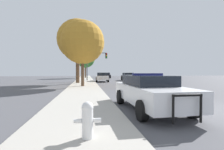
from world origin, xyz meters
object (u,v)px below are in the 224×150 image
Objects in this scene: fire_hydrant at (87,119)px; tree_sidewalk_near at (83,42)px; car_background_midblock at (102,77)px; tree_sidewalk_mid at (78,40)px; car_background_oncoming at (128,76)px; car_background_distant at (106,75)px; police_car at (149,91)px; traffic_light at (95,60)px; tree_sidewalk_far at (85,58)px.

fire_hydrant is 0.12× the size of tree_sidewalk_near.
car_background_midblock is 0.52× the size of tree_sidewalk_mid.
car_background_oncoming is 0.98× the size of car_background_distant.
police_car is 1.09× the size of traffic_light.
tree_sidewalk_far reaches higher than tree_sidewalk_near.
car_background_distant is at bearing 72.87° from tree_sidewalk_mid.
tree_sidewalk_mid is at bearing 98.11° from tree_sidewalk_near.
tree_sidewalk_near reaches higher than traffic_light.
traffic_light is 1.13× the size of car_background_distant.
traffic_light is 0.57× the size of tree_sidewalk_mid.
police_car is at bearing -74.69° from tree_sidewalk_near.
police_car reaches higher than car_background_oncoming.
tree_sidewalk_far reaches higher than fire_hydrant.
tree_sidewalk_mid is at bearing -106.72° from car_background_distant.
tree_sidewalk_far is at bearing 102.88° from car_background_midblock.
tree_sidewalk_mid is at bearing 93.28° from fire_hydrant.
tree_sidewalk_mid is at bearing -92.74° from tree_sidewalk_far.
traffic_light is at bearing 86.52° from fire_hydrant.
police_car is 6.33× the size of fire_hydrant.
car_background_distant is at bearing -95.58° from police_car.
police_car is 1.24× the size of car_background_distant.
fire_hydrant is 27.17m from car_background_oncoming.
car_background_distant is 0.60× the size of tree_sidewalk_far.
car_background_distant reaches higher than fire_hydrant.
tree_sidewalk_mid is (-0.93, -19.33, 0.96)m from tree_sidewalk_far.
police_car is 22.11m from traffic_light.
car_background_distant is at bearing 77.95° from tree_sidewalk_near.
tree_sidewalk_near is (-0.20, -24.43, -0.20)m from tree_sidewalk_far.
car_background_midblock is at bearing -91.55° from police_car.
car_background_distant is (2.21, 35.07, -0.06)m from police_car.
car_background_distant is at bearing 75.98° from traffic_light.
tree_sidewalk_far is 1.04× the size of tree_sidewalk_near.
car_background_oncoming is at bearing 57.78° from tree_sidewalk_near.
car_background_oncoming is 0.59× the size of tree_sidewalk_far.
car_background_oncoming is at bearing 34.35° from car_background_midblock.
car_background_oncoming is at bearing 10.77° from traffic_light.
police_car is 0.63× the size of tree_sidewalk_mid.
car_background_oncoming is at bearing 40.16° from tree_sidewalk_mid.
traffic_light reaches higher than car_background_oncoming.
car_background_midblock is 10.37m from tree_sidewalk_near.
tree_sidewalk_near is at bearing -103.83° from car_background_midblock.
car_background_midblock is 1.04× the size of car_background_distant.
traffic_light is 6.50m from car_background_oncoming.
police_car is 17.07m from tree_sidewalk_mid.
tree_sidewalk_near is at bearing -81.89° from tree_sidewalk_mid.
police_car is 11.84m from tree_sidewalk_near.
tree_sidewalk_far is (-4.97, 0.19, 4.03)m from car_background_distant.
car_background_distant is (-2.51, 12.04, -0.01)m from car_background_oncoming.
tree_sidewalk_mid is (-5.90, -19.14, 4.98)m from car_background_distant.
tree_sidewalk_far is at bearing -58.50° from car_background_oncoming.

